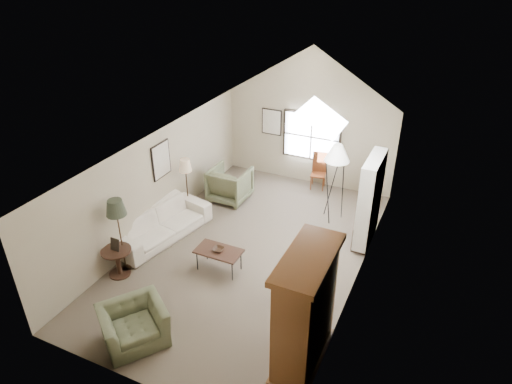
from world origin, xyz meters
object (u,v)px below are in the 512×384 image
at_px(armoire, 305,311).
at_px(side_table, 118,262).
at_px(armchair_near, 134,325).
at_px(sofa, 161,223).
at_px(coffee_table, 219,260).
at_px(armchair_far, 230,184).
at_px(side_chair, 318,172).

xyz_separation_m(armoire, side_table, (-4.38, 0.50, -0.78)).
height_order(armoire, armchair_near, armoire).
distance_m(sofa, armchair_near, 3.32).
distance_m(sofa, side_table, 1.60).
distance_m(coffee_table, side_table, 2.16).
xyz_separation_m(armchair_far, side_table, (-0.65, -3.93, -0.16)).
xyz_separation_m(sofa, coffee_table, (1.89, -0.55, -0.12)).
height_order(armchair_far, side_table, armchair_far).
height_order(armoire, side_table, armoire).
relative_size(sofa, coffee_table, 2.55).
xyz_separation_m(armoire, side_chair, (-1.72, 6.10, -0.57)).
bearing_deg(side_table, side_chair, 64.64).
xyz_separation_m(sofa, armchair_far, (0.65, 2.33, 0.10)).
xyz_separation_m(armchair_near, coffee_table, (0.40, 2.41, -0.11)).
height_order(armchair_near, coffee_table, armchair_near).
bearing_deg(armchair_near, armchair_far, 45.36).
height_order(side_table, side_chair, side_chair).
height_order(armoire, coffee_table, armoire).
height_order(armchair_far, side_chair, side_chair).
distance_m(armchair_far, side_table, 3.98).
xyz_separation_m(armchair_far, coffee_table, (1.24, -2.87, -0.22)).
distance_m(sofa, armchair_far, 2.42).
bearing_deg(armchair_near, side_chair, 26.81).
bearing_deg(armchair_far, armchair_near, 99.67).
bearing_deg(coffee_table, side_chair, 80.43).
bearing_deg(side_table, armoire, -6.46).
distance_m(armchair_far, side_chair, 2.62).
bearing_deg(side_table, sofa, 90.00).
xyz_separation_m(coffee_table, side_table, (-1.89, -1.05, 0.06)).
height_order(armoire, armchair_far, armoire).
bearing_deg(side_chair, coffee_table, -109.82).
relative_size(coffee_table, side_table, 1.56).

